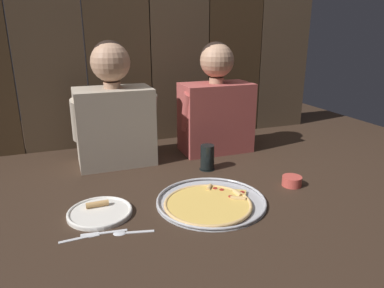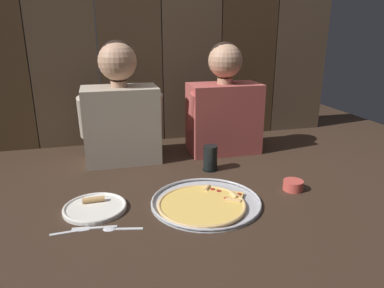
{
  "view_description": "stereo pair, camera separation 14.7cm",
  "coord_description": "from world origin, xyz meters",
  "px_view_note": "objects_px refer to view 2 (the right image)",
  "views": [
    {
      "loc": [
        -0.52,
        -1.28,
        0.66
      ],
      "look_at": [
        0.0,
        0.1,
        0.18
      ],
      "focal_mm": 33.06,
      "sensor_mm": 36.0,
      "label": 1
    },
    {
      "loc": [
        -0.38,
        -1.32,
        0.66
      ],
      "look_at": [
        0.0,
        0.1,
        0.18
      ],
      "focal_mm": 33.06,
      "sensor_mm": 36.0,
      "label": 2
    }
  ],
  "objects_px": {
    "dipping_bowl": "(293,185)",
    "diner_left": "(120,109)",
    "pizza_tray": "(205,203)",
    "drinking_glass": "(210,158)",
    "diner_right": "(224,104)",
    "dinner_plate": "(95,207)"
  },
  "relations": [
    {
      "from": "dinner_plate",
      "to": "drinking_glass",
      "type": "xyz_separation_m",
      "value": [
        0.55,
        0.27,
        0.05
      ]
    },
    {
      "from": "dipping_bowl",
      "to": "diner_left",
      "type": "distance_m",
      "value": 0.91
    },
    {
      "from": "pizza_tray",
      "to": "dinner_plate",
      "type": "height_order",
      "value": "dinner_plate"
    },
    {
      "from": "pizza_tray",
      "to": "diner_right",
      "type": "bearing_deg",
      "value": 64.28
    },
    {
      "from": "dipping_bowl",
      "to": "diner_right",
      "type": "bearing_deg",
      "value": 102.19
    },
    {
      "from": "drinking_glass",
      "to": "dipping_bowl",
      "type": "relative_size",
      "value": 1.45
    },
    {
      "from": "pizza_tray",
      "to": "diner_right",
      "type": "xyz_separation_m",
      "value": [
        0.29,
        0.6,
        0.26
      ]
    },
    {
      "from": "pizza_tray",
      "to": "diner_right",
      "type": "height_order",
      "value": "diner_right"
    },
    {
      "from": "pizza_tray",
      "to": "dipping_bowl",
      "type": "xyz_separation_m",
      "value": [
        0.41,
        0.04,
        0.01
      ]
    },
    {
      "from": "dinner_plate",
      "to": "diner_right",
      "type": "distance_m",
      "value": 0.92
    },
    {
      "from": "dinner_plate",
      "to": "diner_right",
      "type": "xyz_separation_m",
      "value": [
        0.7,
        0.52,
        0.26
      ]
    },
    {
      "from": "pizza_tray",
      "to": "diner_right",
      "type": "relative_size",
      "value": 0.73
    },
    {
      "from": "drinking_glass",
      "to": "diner_left",
      "type": "bearing_deg",
      "value": 147.98
    },
    {
      "from": "drinking_glass",
      "to": "diner_left",
      "type": "relative_size",
      "value": 0.2
    },
    {
      "from": "drinking_glass",
      "to": "diner_right",
      "type": "xyz_separation_m",
      "value": [
        0.16,
        0.25,
        0.21
      ]
    },
    {
      "from": "diner_left",
      "to": "dinner_plate",
      "type": "bearing_deg",
      "value": -105.84
    },
    {
      "from": "diner_right",
      "to": "dipping_bowl",
      "type": "bearing_deg",
      "value": -77.81
    },
    {
      "from": "drinking_glass",
      "to": "diner_left",
      "type": "distance_m",
      "value": 0.52
    },
    {
      "from": "pizza_tray",
      "to": "drinking_glass",
      "type": "bearing_deg",
      "value": 69.07
    },
    {
      "from": "diner_left",
      "to": "diner_right",
      "type": "distance_m",
      "value": 0.56
    },
    {
      "from": "pizza_tray",
      "to": "dipping_bowl",
      "type": "distance_m",
      "value": 0.41
    },
    {
      "from": "pizza_tray",
      "to": "diner_left",
      "type": "xyz_separation_m",
      "value": [
        -0.27,
        0.6,
        0.27
      ]
    }
  ]
}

